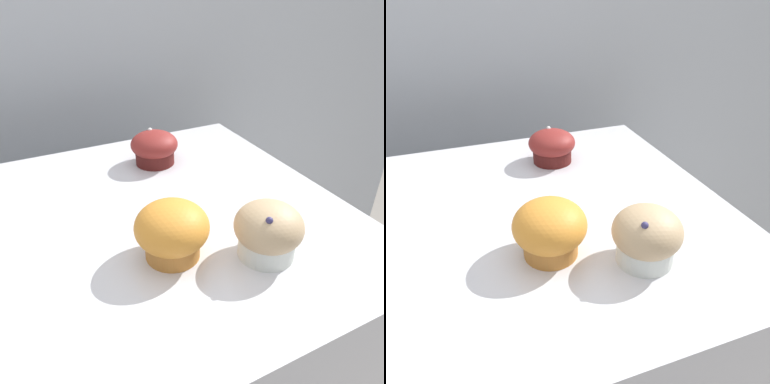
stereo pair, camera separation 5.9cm
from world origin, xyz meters
The scene contains 4 objects.
wall_back centered at (0.00, 0.60, 0.90)m, with size 3.20×0.10×1.80m, color #B2B7BC.
muffin_front_center centered at (0.26, 0.18, 0.99)m, with size 0.10×0.10×0.07m.
muffin_back_left centered at (0.29, -0.17, 1.00)m, with size 0.10×0.10×0.08m.
muffin_back_right centered at (0.17, -0.11, 1.00)m, with size 0.10×0.10×0.08m.
Camera 2 is at (0.06, -0.51, 1.31)m, focal length 35.00 mm.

